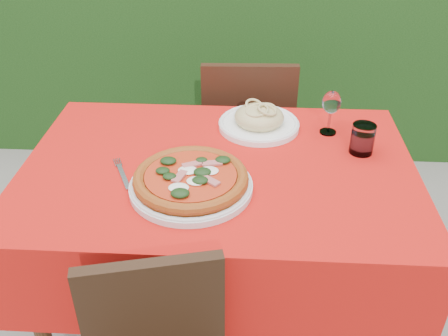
# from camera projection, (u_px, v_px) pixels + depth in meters

# --- Properties ---
(ground) EXTENTS (60.00, 60.00, 0.00)m
(ground) POSITION_uv_depth(u_px,v_px,m) (220.00, 321.00, 2.01)
(ground) COLOR slate
(ground) RESTS_ON ground
(dining_table) EXTENTS (1.26, 0.86, 0.75)m
(dining_table) POSITION_uv_depth(u_px,v_px,m) (219.00, 202.00, 1.68)
(dining_table) COLOR #482A17
(dining_table) RESTS_ON ground
(chair_far) EXTENTS (0.41, 0.41, 0.87)m
(chair_far) POSITION_uv_depth(u_px,v_px,m) (247.00, 135.00, 2.27)
(chair_far) COLOR black
(chair_far) RESTS_ON ground
(pizza_plate) EXTENTS (0.37, 0.37, 0.07)m
(pizza_plate) POSITION_uv_depth(u_px,v_px,m) (191.00, 181.00, 1.47)
(pizza_plate) COLOR silver
(pizza_plate) RESTS_ON dining_table
(pasta_plate) EXTENTS (0.29, 0.29, 0.08)m
(pasta_plate) POSITION_uv_depth(u_px,v_px,m) (259.00, 120.00, 1.80)
(pasta_plate) COLOR white
(pasta_plate) RESTS_ON dining_table
(water_glass) EXTENTS (0.08, 0.08, 0.10)m
(water_glass) POSITION_uv_depth(u_px,v_px,m) (362.00, 140.00, 1.64)
(water_glass) COLOR white
(water_glass) RESTS_ON dining_table
(wine_glass) EXTENTS (0.07, 0.07, 0.16)m
(wine_glass) POSITION_uv_depth(u_px,v_px,m) (331.00, 104.00, 1.72)
(wine_glass) COLOR silver
(wine_glass) RESTS_ON dining_table
(fork) EXTENTS (0.11, 0.19, 0.01)m
(fork) POSITION_uv_depth(u_px,v_px,m) (123.00, 177.00, 1.54)
(fork) COLOR #B2B2B9
(fork) RESTS_ON dining_table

